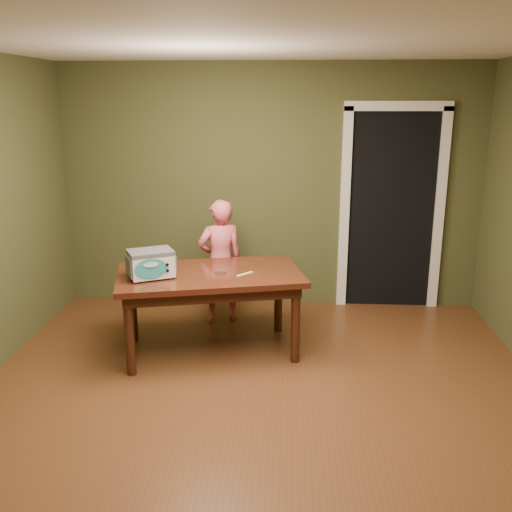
# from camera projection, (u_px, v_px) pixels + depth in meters

# --- Properties ---
(floor) EXTENTS (5.00, 5.00, 0.00)m
(floor) POSITION_uv_depth(u_px,v_px,m) (256.00, 422.00, 4.07)
(floor) COLOR #5D2F1A
(floor) RESTS_ON ground
(room_shell) EXTENTS (4.52, 5.02, 2.61)m
(room_shell) POSITION_uv_depth(u_px,v_px,m) (256.00, 183.00, 3.61)
(room_shell) COLOR #3F4424
(room_shell) RESTS_ON ground
(doorway) EXTENTS (1.10, 0.66, 2.25)m
(doorway) POSITION_uv_depth(u_px,v_px,m) (387.00, 206.00, 6.38)
(doorway) COLOR black
(doorway) RESTS_ON ground
(dining_table) EXTENTS (1.77, 1.25, 0.75)m
(dining_table) POSITION_uv_depth(u_px,v_px,m) (210.00, 283.00, 5.04)
(dining_table) COLOR #35170C
(dining_table) RESTS_ON floor
(toy_oven) EXTENTS (0.45, 0.40, 0.24)m
(toy_oven) POSITION_uv_depth(u_px,v_px,m) (151.00, 263.00, 4.83)
(toy_oven) COLOR #4C4F54
(toy_oven) RESTS_ON dining_table
(baking_pan) EXTENTS (0.10, 0.10, 0.02)m
(baking_pan) POSITION_uv_depth(u_px,v_px,m) (221.00, 271.00, 5.00)
(baking_pan) COLOR silver
(baking_pan) RESTS_ON dining_table
(spatula) EXTENTS (0.14, 0.15, 0.01)m
(spatula) POSITION_uv_depth(u_px,v_px,m) (245.00, 274.00, 4.95)
(spatula) COLOR #FFF26E
(spatula) RESTS_ON dining_table
(child) EXTENTS (0.54, 0.45, 1.27)m
(child) POSITION_uv_depth(u_px,v_px,m) (220.00, 262.00, 5.75)
(child) COLOR #E55E6A
(child) RESTS_ON floor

